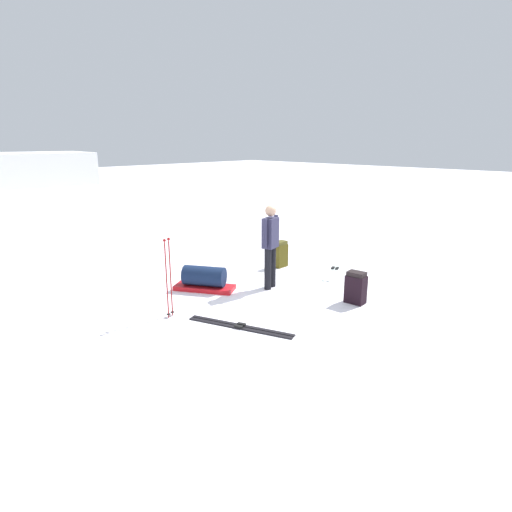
{
  "coord_description": "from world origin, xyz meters",
  "views": [
    {
      "loc": [
        -5.88,
        -5.76,
        2.94
      ],
      "look_at": [
        0.0,
        0.0,
        0.7
      ],
      "focal_mm": 30.15,
      "sensor_mm": 36.0,
      "label": 1
    }
  ],
  "objects_px": {
    "ski_pair_far": "(240,327)",
    "ski_poles_planted_near": "(168,274)",
    "backpack_large_dark": "(280,254)",
    "ski_pair_near": "(335,269)",
    "skier_standing": "(270,242)",
    "gear_sled": "(204,279)",
    "backpack_bright": "(356,288)"
  },
  "relations": [
    {
      "from": "backpack_bright",
      "to": "gear_sled",
      "type": "distance_m",
      "value": 2.97
    },
    {
      "from": "skier_standing",
      "to": "ski_pair_near",
      "type": "height_order",
      "value": "skier_standing"
    },
    {
      "from": "skier_standing",
      "to": "gear_sled",
      "type": "relative_size",
      "value": 1.35
    },
    {
      "from": "skier_standing",
      "to": "ski_pair_far",
      "type": "bearing_deg",
      "value": -151.35
    },
    {
      "from": "ski_pair_far",
      "to": "gear_sled",
      "type": "height_order",
      "value": "gear_sled"
    },
    {
      "from": "ski_poles_planted_near",
      "to": "gear_sled",
      "type": "height_order",
      "value": "ski_poles_planted_near"
    },
    {
      "from": "ski_pair_near",
      "to": "backpack_bright",
      "type": "relative_size",
      "value": 3.07
    },
    {
      "from": "ski_pair_far",
      "to": "ski_poles_planted_near",
      "type": "relative_size",
      "value": 1.3
    },
    {
      "from": "skier_standing",
      "to": "gear_sled",
      "type": "height_order",
      "value": "skier_standing"
    },
    {
      "from": "skier_standing",
      "to": "ski_pair_far",
      "type": "xyz_separation_m",
      "value": [
        -1.76,
        -0.96,
        -0.94
      ]
    },
    {
      "from": "skier_standing",
      "to": "ski_poles_planted_near",
      "type": "height_order",
      "value": "skier_standing"
    },
    {
      "from": "backpack_bright",
      "to": "ski_poles_planted_near",
      "type": "bearing_deg",
      "value": 145.37
    },
    {
      "from": "ski_pair_far",
      "to": "gear_sled",
      "type": "xyz_separation_m",
      "value": [
        0.74,
        1.83,
        0.21
      ]
    },
    {
      "from": "backpack_large_dark",
      "to": "ski_pair_near",
      "type": "bearing_deg",
      "value": -55.65
    },
    {
      "from": "ski_poles_planted_near",
      "to": "gear_sled",
      "type": "relative_size",
      "value": 1.09
    },
    {
      "from": "ski_pair_near",
      "to": "ski_poles_planted_near",
      "type": "bearing_deg",
      "value": 174.25
    },
    {
      "from": "ski_pair_near",
      "to": "gear_sled",
      "type": "relative_size",
      "value": 1.47
    },
    {
      "from": "ski_pair_far",
      "to": "backpack_bright",
      "type": "relative_size",
      "value": 2.96
    },
    {
      "from": "skier_standing",
      "to": "gear_sled",
      "type": "bearing_deg",
      "value": 139.56
    },
    {
      "from": "ski_pair_far",
      "to": "ski_poles_planted_near",
      "type": "bearing_deg",
      "value": 114.32
    },
    {
      "from": "backpack_large_dark",
      "to": "ski_poles_planted_near",
      "type": "bearing_deg",
      "value": -169.95
    },
    {
      "from": "ski_pair_far",
      "to": "gear_sled",
      "type": "distance_m",
      "value": 1.98
    },
    {
      "from": "gear_sled",
      "to": "ski_pair_far",
      "type": "bearing_deg",
      "value": -112.14
    },
    {
      "from": "skier_standing",
      "to": "ski_pair_far",
      "type": "distance_m",
      "value": 2.21
    },
    {
      "from": "backpack_large_dark",
      "to": "backpack_bright",
      "type": "height_order",
      "value": "backpack_large_dark"
    },
    {
      "from": "gear_sled",
      "to": "ski_pair_near",
      "type": "bearing_deg",
      "value": -19.74
    },
    {
      "from": "ski_pair_far",
      "to": "ski_poles_planted_near",
      "type": "distance_m",
      "value": 1.49
    },
    {
      "from": "skier_standing",
      "to": "ski_poles_planted_near",
      "type": "xyz_separation_m",
      "value": [
        -2.29,
        0.21,
        -0.19
      ]
    },
    {
      "from": "ski_pair_near",
      "to": "backpack_large_dark",
      "type": "distance_m",
      "value": 1.32
    },
    {
      "from": "ski_pair_far",
      "to": "skier_standing",
      "type": "bearing_deg",
      "value": 28.65
    },
    {
      "from": "skier_standing",
      "to": "ski_pair_near",
      "type": "relative_size",
      "value": 0.92
    },
    {
      "from": "backpack_large_dark",
      "to": "skier_standing",
      "type": "bearing_deg",
      "value": -146.56
    }
  ]
}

